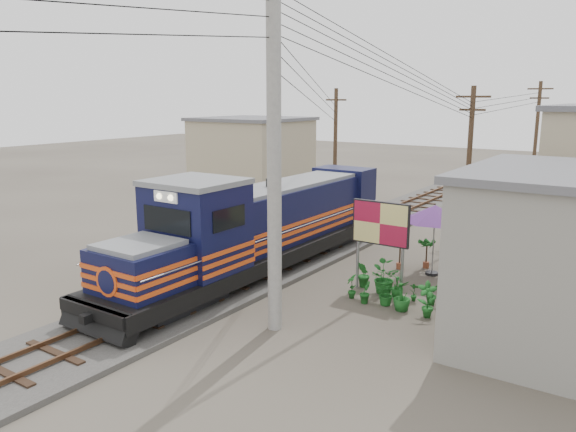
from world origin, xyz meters
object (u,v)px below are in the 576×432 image
Objects in this scene: vendor at (453,275)px; market_umbrella at (435,214)px; locomotive at (262,228)px; billboard at (381,226)px.

market_umbrella is at bearing -89.89° from vendor.
locomotive is 6.40m from market_umbrella.
billboard reaches higher than market_umbrella.
locomotive is 4.69m from billboard.
locomotive is 5.38× the size of market_umbrella.
locomotive is at bearing -149.63° from market_umbrella.
billboard is at bearing -17.94° from vendor.
market_umbrella is (5.49, 3.22, 0.66)m from locomotive.
billboard is at bearing -106.83° from market_umbrella.
market_umbrella is 3.00m from vendor.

